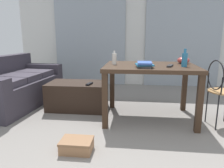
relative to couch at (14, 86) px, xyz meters
name	(u,v)px	position (x,y,z in m)	size (l,w,h in m)	color
ground_plane	(133,117)	(2.03, -0.38, -0.32)	(8.75, 8.75, 0.00)	gray
wall_back	(135,32)	(2.03, 1.84, 0.94)	(5.60, 0.10, 2.50)	silver
curtains	(135,38)	(2.03, 1.76, 0.79)	(3.83, 0.03, 2.22)	#99A3AD
couch	(14,86)	(0.00, 0.00, 0.00)	(1.06, 1.81, 0.81)	#38333D
coffee_table	(78,96)	(1.13, -0.10, -0.10)	(0.92, 0.55, 0.43)	black
craft_table	(150,72)	(2.25, -0.39, 0.35)	(1.23, 0.91, 0.76)	#382619
wire_chair	(220,86)	(3.11, -0.56, 0.22)	(0.38, 0.40, 0.86)	#B7844C
bottle_near	(185,59)	(2.67, -0.50, 0.54)	(0.07, 0.07, 0.23)	teal
bottle_far	(114,59)	(1.76, -0.38, 0.53)	(0.06, 0.06, 0.19)	beige
bowl	(183,60)	(2.73, -0.18, 0.50)	(0.17, 0.17, 0.10)	#9E3833
book_stack	(145,65)	(2.16, -0.61, 0.48)	(0.24, 0.28, 0.07)	#4C4C51
tv_remote_on_table	(170,66)	(2.49, -0.52, 0.46)	(0.05, 0.18, 0.02)	#232326
scissors	(151,63)	(2.28, -0.15, 0.45)	(0.05, 0.10, 0.00)	#9EA0A5
tv_remote_primary	(89,84)	(1.36, -0.22, 0.13)	(0.05, 0.17, 0.02)	black
shoebox	(77,145)	(1.47, -1.38, -0.25)	(0.32, 0.24, 0.13)	#996B47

